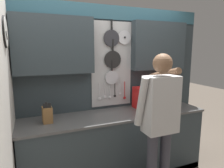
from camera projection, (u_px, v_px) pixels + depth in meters
The scene contains 7 objects.
base_cabinet_counter at pixel (117, 145), 2.78m from camera, with size 2.52×0.63×0.92m.
back_wall_unit at pixel (109, 70), 2.86m from camera, with size 3.09×0.20×2.38m.
side_wall at pixel (6, 113), 1.81m from camera, with size 0.07×1.60×2.38m.
microwave at pixel (154, 98), 2.93m from camera, with size 0.52×0.38×0.31m.
knife_block at pixel (47, 114), 2.37m from camera, with size 0.12×0.15×0.26m.
utensil_crock at pixel (174, 100), 3.09m from camera, with size 0.11×0.11×0.35m.
person at pixel (160, 116), 2.25m from camera, with size 0.54×0.67×1.74m.
Camera 1 is at (-1.06, -2.38, 1.77)m, focal length 32.00 mm.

